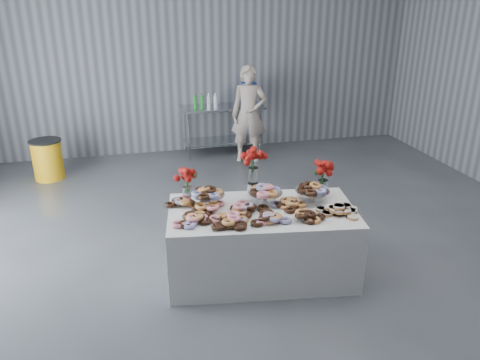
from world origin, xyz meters
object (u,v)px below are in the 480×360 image
Objects in this scene: prep_table at (222,121)px; trash_barrel at (48,159)px; display_table at (262,242)px; person at (249,114)px; water_jug at (249,91)px.

trash_barrel is at bearing -169.09° from prep_table.
display_table is at bearing -53.62° from trash_barrel.
display_table is 1.14× the size of person.
person is (0.38, -0.46, 0.22)m from prep_table.
water_jug reaches higher than trash_barrel.
prep_table is at bearing 145.60° from person.
trash_barrel is at bearing 126.38° from display_table.
prep_table is 0.63m from person.
display_table is 1.27× the size of prep_table.
prep_table is 3.05m from trash_barrel.
trash_barrel is at bearing -161.99° from person.
trash_barrel is (-2.98, -0.57, -0.30)m from prep_table.
water_jug is 0.33× the size of person.
person is 3.40m from trash_barrel.
prep_table is 2.71× the size of water_jug.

